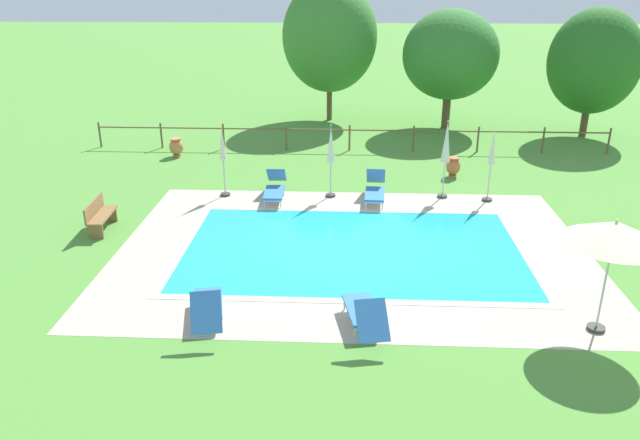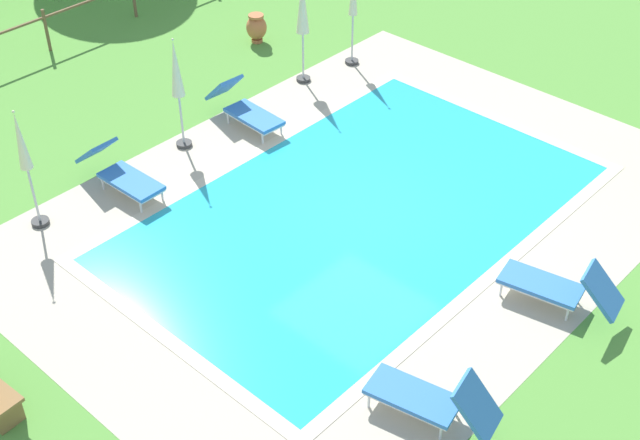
# 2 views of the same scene
# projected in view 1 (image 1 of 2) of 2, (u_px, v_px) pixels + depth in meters

# --- Properties ---
(ground_plane) EXTENTS (160.00, 160.00, 0.00)m
(ground_plane) POSITION_uv_depth(u_px,v_px,m) (352.00, 249.00, 16.11)
(ground_plane) COLOR #518E38
(pool_deck_paving) EXTENTS (12.30, 8.94, 0.01)m
(pool_deck_paving) POSITION_uv_depth(u_px,v_px,m) (352.00, 249.00, 16.11)
(pool_deck_paving) COLOR #B2A893
(pool_deck_paving) RESTS_ON ground
(swimming_pool_water) EXTENTS (8.72, 5.37, 0.01)m
(swimming_pool_water) POSITION_uv_depth(u_px,v_px,m) (352.00, 249.00, 16.11)
(swimming_pool_water) COLOR #23A8C1
(swimming_pool_water) RESTS_ON ground
(pool_coping_rim) EXTENTS (9.20, 5.85, 0.01)m
(pool_coping_rim) POSITION_uv_depth(u_px,v_px,m) (352.00, 248.00, 16.11)
(pool_coping_rim) COLOR #C0B59F
(pool_coping_rim) RESTS_ON ground
(sun_lounger_north_near_steps) EXTENTS (0.97, 1.95, 0.98)m
(sun_lounger_north_near_steps) POSITION_uv_depth(u_px,v_px,m) (207.00, 307.00, 12.53)
(sun_lounger_north_near_steps) COLOR #3370BC
(sun_lounger_north_near_steps) RESTS_ON ground
(sun_lounger_north_mid) EXTENTS (0.65, 1.98, 0.88)m
(sun_lounger_north_mid) POSITION_uv_depth(u_px,v_px,m) (275.00, 188.00, 19.55)
(sun_lounger_north_mid) COLOR #3370BC
(sun_lounger_north_mid) RESTS_ON ground
(sun_lounger_north_far) EXTENTS (0.72, 1.96, 0.93)m
(sun_lounger_north_far) POSITION_uv_depth(u_px,v_px,m) (375.00, 189.00, 19.40)
(sun_lounger_north_far) COLOR #3370BC
(sun_lounger_north_far) RESTS_ON ground
(sun_lounger_north_end) EXTENTS (0.96, 1.99, 0.94)m
(sun_lounger_north_end) POSITION_uv_depth(u_px,v_px,m) (364.00, 313.00, 12.31)
(sun_lounger_north_end) COLOR #3370BC
(sun_lounger_north_end) RESTS_ON ground
(patio_umbrella_open_foreground) EXTENTS (1.96, 1.96, 2.43)m
(patio_umbrella_open_foreground) POSITION_uv_depth(u_px,v_px,m) (615.00, 233.00, 11.64)
(patio_umbrella_open_foreground) COLOR #383838
(patio_umbrella_open_foreground) RESTS_ON ground
(patio_umbrella_closed_row_west) EXTENTS (0.32, 0.32, 2.53)m
(patio_umbrella_closed_row_west) POSITION_uv_depth(u_px,v_px,m) (446.00, 147.00, 19.20)
(patio_umbrella_closed_row_west) COLOR #383838
(patio_umbrella_closed_row_west) RESTS_ON ground
(patio_umbrella_closed_row_mid_west) EXTENTS (0.32, 0.32, 2.35)m
(patio_umbrella_closed_row_mid_west) POSITION_uv_depth(u_px,v_px,m) (223.00, 151.00, 19.42)
(patio_umbrella_closed_row_mid_west) COLOR #383838
(patio_umbrella_closed_row_mid_west) RESTS_ON ground
(patio_umbrella_closed_row_centre) EXTENTS (0.32, 0.32, 2.38)m
(patio_umbrella_closed_row_centre) POSITION_uv_depth(u_px,v_px,m) (331.00, 150.00, 19.32)
(patio_umbrella_closed_row_centre) COLOR #383838
(patio_umbrella_closed_row_centre) RESTS_ON ground
(patio_umbrella_closed_row_mid_east) EXTENTS (0.32, 0.32, 2.41)m
(patio_umbrella_closed_row_mid_east) POSITION_uv_depth(u_px,v_px,m) (492.00, 155.00, 18.97)
(patio_umbrella_closed_row_mid_east) COLOR #383838
(patio_umbrella_closed_row_mid_east) RESTS_ON ground
(wooden_bench_lawn_side) EXTENTS (0.54, 1.53, 0.87)m
(wooden_bench_lawn_side) POSITION_uv_depth(u_px,v_px,m) (100.00, 214.00, 17.13)
(wooden_bench_lawn_side) COLOR olive
(wooden_bench_lawn_side) RESTS_ON ground
(terracotta_urn_near_fence) EXTENTS (0.55, 0.55, 0.74)m
(terracotta_urn_near_fence) POSITION_uv_depth(u_px,v_px,m) (176.00, 147.00, 24.11)
(terracotta_urn_near_fence) COLOR #C67547
(terracotta_urn_near_fence) RESTS_ON ground
(terracotta_urn_by_tree) EXTENTS (0.50, 0.50, 0.71)m
(terracotta_urn_by_tree) POSITION_uv_depth(u_px,v_px,m) (453.00, 166.00, 21.69)
(terracotta_urn_by_tree) COLOR #B7663D
(terracotta_urn_by_tree) RESTS_ON ground
(perimeter_fence) EXTENTS (20.86, 0.08, 1.05)m
(perimeter_fence) POSITION_uv_depth(u_px,v_px,m) (350.00, 134.00, 24.86)
(perimeter_fence) COLOR brown
(perimeter_fence) RESTS_ON ground
(tree_far_west) EXTENTS (4.49, 4.49, 6.58)m
(tree_far_west) POSITION_uv_depth(u_px,v_px,m) (330.00, 37.00, 28.85)
(tree_far_west) COLOR brown
(tree_far_west) RESTS_ON ground
(tree_west_mid) EXTENTS (3.84, 3.84, 5.50)m
(tree_west_mid) POSITION_uv_depth(u_px,v_px,m) (594.00, 61.00, 26.04)
(tree_west_mid) COLOR brown
(tree_west_mid) RESTS_ON ground
(tree_centre) EXTENTS (4.32, 4.32, 5.35)m
(tree_centre) POSITION_uv_depth(u_px,v_px,m) (450.00, 55.00, 27.56)
(tree_centre) COLOR brown
(tree_centre) RESTS_ON ground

